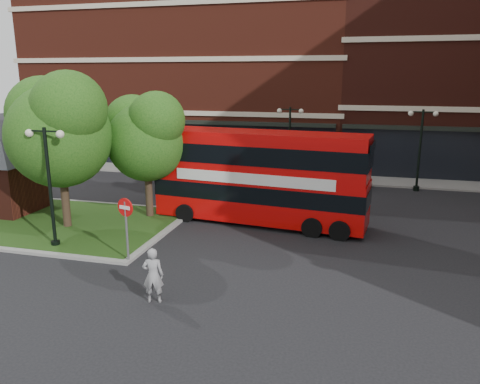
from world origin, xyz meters
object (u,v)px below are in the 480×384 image
(car_silver, at_px, (250,167))
(car_white, at_px, (332,174))
(bus, at_px, (260,171))
(woman, at_px, (153,275))

(car_silver, bearing_deg, car_white, -98.74)
(car_silver, bearing_deg, bus, -158.32)
(bus, distance_m, car_white, 9.39)
(woman, height_order, car_silver, woman)
(woman, relative_size, car_silver, 0.44)
(woman, bearing_deg, bus, -113.81)
(woman, bearing_deg, car_silver, -100.17)
(woman, height_order, car_white, woman)
(bus, height_order, car_silver, bus)
(bus, height_order, woman, bus)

